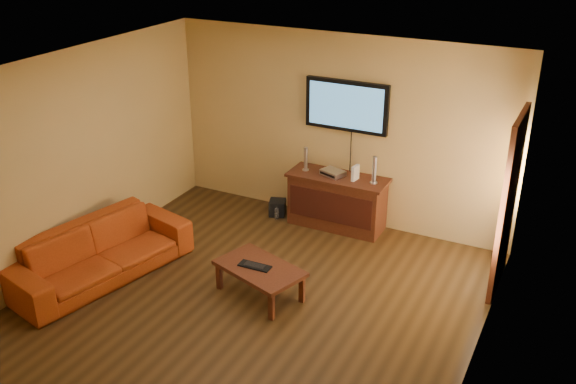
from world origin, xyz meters
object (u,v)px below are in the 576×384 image
Objects in this scene: media_console at (337,201)px; keyboard at (255,266)px; coffee_table at (260,270)px; speaker_right at (374,171)px; television at (347,106)px; bottle at (277,214)px; av_receiver at (333,173)px; game_console at (355,173)px; subwoofer at (277,207)px; speaker_left at (306,160)px; sofa at (99,244)px.

keyboard is at bearing -94.58° from media_console.
keyboard is (-0.05, -0.02, 0.06)m from coffee_table.
coffee_table is 2.24m from speaker_right.
television is 6.21× the size of bottle.
television is 0.95m from av_receiver.
speaker_right is 2.26m from keyboard.
media_console is 1.36m from television.
game_console reaches higher than coffee_table.
speaker_left is at bearing -11.31° from subwoofer.
av_receiver reaches higher than media_console.
speaker_right reaches higher than subwoofer.
bottle is at bearing 112.00° from coffee_table.
media_console is 0.74m from speaker_left.
game_console is (0.34, -0.03, 0.07)m from av_receiver.
sofa is 7.20× the size of av_receiver.
keyboard reaches higher than coffee_table.
subwoofer is at bearing 113.15° from bottle.
media_console is at bearing -0.23° from speaker_left.
game_console is 0.54× the size of keyboard.
keyboard is at bearing -72.78° from av_receiver.
av_receiver is at bearing -175.23° from game_console.
coffee_table is 3.67× the size of av_receiver.
bottle is (-0.86, -0.43, -1.64)m from television.
media_console is 6.07× the size of subwoofer.
av_receiver is 2.13m from keyboard.
sofa is at bearing -121.90° from speaker_left.
sofa is 10.72× the size of game_console.
speaker_left is at bearing 179.77° from media_console.
av_receiver is at bearing 15.41° from bottle.
speaker_right is 0.98× the size of keyboard.
subwoofer is 0.60× the size of keyboard.
television is 1.90m from bottle.
subwoofer is at bearing -177.39° from speaker_right.
media_console is 0.62× the size of sofa.
bottle is at bearing -86.74° from subwoofer.
media_console is 0.93m from bottle.
television is 1.03× the size of coffee_table.
bottle is at bearing 110.41° from keyboard.
television is 3.71m from sofa.
av_receiver is (0.42, 0.01, -0.12)m from speaker_left.
speaker_left is at bearing -172.17° from game_console.
speaker_left is 1.48× the size of subwoofer.
game_console reaches higher than bottle.
game_console is 0.91× the size of subwoofer.
coffee_table is (-0.12, -2.05, -0.05)m from media_console.
bottle is at bearing -145.04° from av_receiver.
speaker_left is 0.88× the size of keyboard.
keyboard is (-0.17, -2.07, 0.01)m from media_console.
media_console is 1.22× the size of coffee_table.
television is 3.46× the size of speaker_left.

